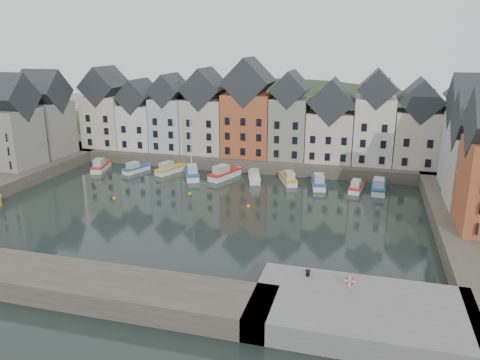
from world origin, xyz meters
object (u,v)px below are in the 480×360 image
at_px(mooring_bollard, 308,273).
at_px(life_ring_post, 350,281).
at_px(boat_d, 192,173).
at_px(boat_a, 101,166).

relative_size(mooring_bollard, life_ring_post, 0.43).
bearing_deg(life_ring_post, mooring_bollard, 156.87).
height_order(mooring_bollard, life_ring_post, life_ring_post).
bearing_deg(boat_d, mooring_bollard, -79.11).
bearing_deg(boat_d, life_ring_post, -76.42).
bearing_deg(mooring_bollard, boat_d, 125.86).
xyz_separation_m(mooring_bollard, life_ring_post, (3.75, -1.60, 0.55)).
xyz_separation_m(boat_d, life_ring_post, (27.88, -34.99, 2.01)).
relative_size(boat_d, life_ring_post, 10.10).
distance_m(boat_a, mooring_bollard, 53.67).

